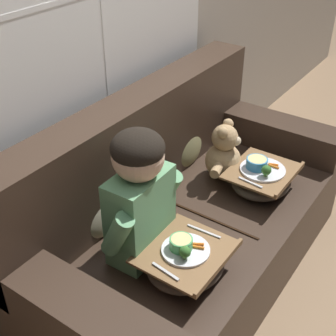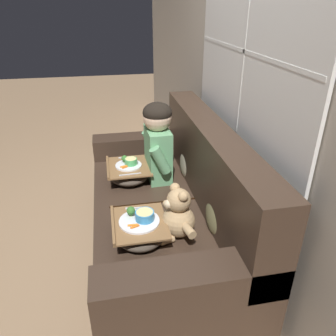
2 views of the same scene
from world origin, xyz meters
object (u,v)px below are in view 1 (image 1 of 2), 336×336
(throw_pillow_behind_child, at_px, (99,206))
(throw_pillow_behind_teddy, at_px, (186,140))
(lap_tray_teddy, at_px, (261,179))
(child_figure, at_px, (140,190))
(couch, at_px, (182,222))
(teddy_bear, at_px, (224,154))
(lap_tray_child, at_px, (185,261))

(throw_pillow_behind_child, bearing_deg, throw_pillow_behind_teddy, 0.00)
(throw_pillow_behind_teddy, bearing_deg, lap_tray_teddy, -90.11)
(lap_tray_teddy, bearing_deg, child_figure, 162.50)
(couch, height_order, lap_tray_teddy, couch)
(throw_pillow_behind_child, height_order, teddy_bear, teddy_bear)
(throw_pillow_behind_child, bearing_deg, child_figure, -89.99)
(couch, height_order, throw_pillow_behind_child, couch)
(throw_pillow_behind_teddy, xyz_separation_m, teddy_bear, (0.00, -0.26, -0.01))
(couch, relative_size, throw_pillow_behind_child, 5.85)
(child_figure, bearing_deg, couch, 4.22)
(couch, bearing_deg, lap_tray_child, -144.82)
(throw_pillow_behind_teddy, bearing_deg, lap_tray_child, -147.12)
(couch, bearing_deg, child_figure, -175.78)
(throw_pillow_behind_child, xyz_separation_m, throw_pillow_behind_teddy, (0.77, 0.00, 0.00))
(couch, relative_size, child_figure, 3.08)
(throw_pillow_behind_child, height_order, lap_tray_child, throw_pillow_behind_child)
(lap_tray_teddy, bearing_deg, lap_tray_child, -179.94)
(teddy_bear, relative_size, lap_tray_teddy, 0.98)
(child_figure, height_order, lap_tray_child, child_figure)
(child_figure, bearing_deg, throw_pillow_behind_child, 90.01)
(throw_pillow_behind_child, distance_m, lap_tray_teddy, 0.92)
(teddy_bear, bearing_deg, child_figure, 179.74)
(throw_pillow_behind_teddy, distance_m, teddy_bear, 0.26)
(lap_tray_child, relative_size, lap_tray_teddy, 1.03)
(throw_pillow_behind_child, bearing_deg, teddy_bear, -18.51)
(teddy_bear, bearing_deg, lap_tray_teddy, -90.51)
(throw_pillow_behind_teddy, relative_size, teddy_bear, 0.91)
(couch, height_order, child_figure, child_figure)
(couch, bearing_deg, throw_pillow_behind_child, 149.55)
(lap_tray_teddy, bearing_deg, throw_pillow_behind_child, 147.12)
(throw_pillow_behind_child, distance_m, lap_tray_child, 0.51)
(couch, xyz_separation_m, throw_pillow_behind_teddy, (0.39, 0.23, 0.25))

